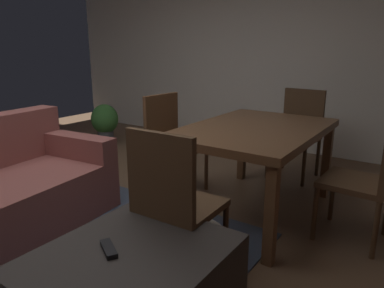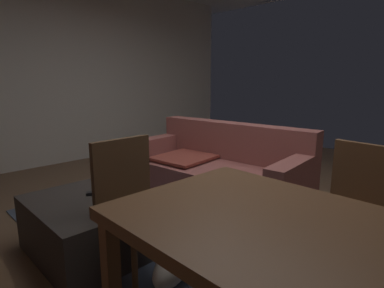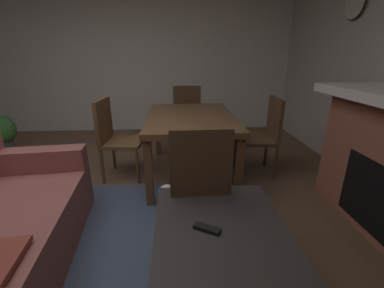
# 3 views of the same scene
# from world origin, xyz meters

# --- Properties ---
(floor) EXTENTS (7.81, 7.81, 0.00)m
(floor) POSITION_xyz_m (0.00, 0.00, 0.00)
(floor) COLOR brown
(wall_right_window_side) EXTENTS (0.12, 6.54, 2.89)m
(wall_right_window_side) POSITION_xyz_m (3.25, 0.00, 1.44)
(wall_right_window_side) COLOR white
(wall_right_window_side) RESTS_ON ground
(area_rug) EXTENTS (2.60, 2.00, 0.01)m
(area_rug) POSITION_xyz_m (-0.39, -0.44, 0.01)
(area_rug) COLOR #3D475B
(area_rug) RESTS_ON ground
(tv_remote) EXTENTS (0.12, 0.16, 0.02)m
(tv_remote) POSITION_xyz_m (-0.44, -1.07, 0.44)
(tv_remote) COLOR black
(tv_remote) RESTS_ON ottoman_coffee_table
(dining_table) EXTENTS (1.44, 0.98, 0.74)m
(dining_table) POSITION_xyz_m (1.17, -1.06, 0.66)
(dining_table) COLOR brown
(dining_table) RESTS_ON ground
(dining_chair_north) EXTENTS (0.47, 0.47, 0.93)m
(dining_chair_north) POSITION_xyz_m (1.18, -0.18, 0.52)
(dining_chair_north) COLOR brown
(dining_chair_north) RESTS_ON ground
(dining_chair_south) EXTENTS (0.47, 0.47, 0.93)m
(dining_chair_south) POSITION_xyz_m (1.17, -1.95, 0.52)
(dining_chair_south) COLOR #513823
(dining_chair_south) RESTS_ON ground
(dining_chair_east) EXTENTS (0.47, 0.47, 0.93)m
(dining_chair_east) POSITION_xyz_m (2.29, -1.07, 0.52)
(dining_chair_east) COLOR #513823
(dining_chair_east) RESTS_ON ground
(dining_chair_west) EXTENTS (0.45, 0.45, 0.93)m
(dining_chair_west) POSITION_xyz_m (0.06, -1.07, 0.52)
(dining_chair_west) COLOR #513823
(dining_chair_west) RESTS_ON ground
(potted_plant) EXTENTS (0.38, 0.38, 0.58)m
(potted_plant) POSITION_xyz_m (1.99, 1.63, 0.33)
(potted_plant) COLOR #474C51
(potted_plant) RESTS_ON ground
(small_dog) EXTENTS (0.37, 0.50, 0.28)m
(small_dog) POSITION_xyz_m (0.37, -0.96, 0.17)
(small_dog) COLOR silver
(small_dog) RESTS_ON ground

